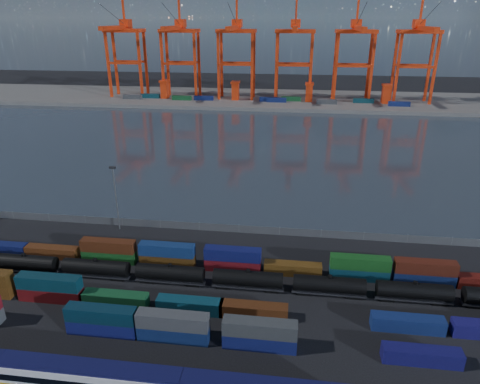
# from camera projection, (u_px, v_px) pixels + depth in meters

# --- Properties ---
(ground) EXTENTS (700.00, 700.00, 0.00)m
(ground) POSITION_uv_depth(u_px,v_px,m) (219.00, 301.00, 79.94)
(ground) COLOR black
(ground) RESTS_ON ground
(harbor_water) EXTENTS (700.00, 700.00, 0.00)m
(harbor_water) POSITION_uv_depth(u_px,v_px,m) (263.00, 146.00, 176.32)
(harbor_water) COLOR #2C353F
(harbor_water) RESTS_ON ground
(far_quay) EXTENTS (700.00, 70.00, 2.00)m
(far_quay) POSITION_uv_depth(u_px,v_px,m) (276.00, 99.00, 272.33)
(far_quay) COLOR #514F4C
(far_quay) RESTS_ON ground
(passenger_train) EXTENTS (77.98, 3.21, 5.50)m
(passenger_train) POSITION_uv_depth(u_px,v_px,m) (91.00, 381.00, 58.98)
(passenger_train) COLOR silver
(passenger_train) RESTS_ON ground
(container_row_south) EXTENTS (139.49, 2.41, 5.14)m
(container_row_south) POSITION_uv_depth(u_px,v_px,m) (205.00, 332.00, 69.11)
(container_row_south) COLOR #44474A
(container_row_south) RESTS_ON ground
(container_row_mid) EXTENTS (141.38, 2.45, 5.23)m
(container_row_mid) POSITION_uv_depth(u_px,v_px,m) (173.00, 301.00, 76.90)
(container_row_mid) COLOR #424547
(container_row_mid) RESTS_ON ground
(container_row_north) EXTENTS (141.26, 2.40, 5.12)m
(container_row_north) POSITION_uv_depth(u_px,v_px,m) (237.00, 262.00, 89.11)
(container_row_north) COLOR #102150
(container_row_north) RESTS_ON ground
(tanker_string) EXTENTS (122.51, 3.01, 4.31)m
(tanker_string) POSITION_uv_depth(u_px,v_px,m) (209.00, 276.00, 83.83)
(tanker_string) COLOR black
(tanker_string) RESTS_ON ground
(waterfront_fence) EXTENTS (160.12, 0.12, 2.20)m
(waterfront_fence) POSITION_uv_depth(u_px,v_px,m) (239.00, 229.00, 105.26)
(waterfront_fence) COLOR #595B5E
(waterfront_fence) RESTS_ON ground
(yard_light_mast) EXTENTS (1.60, 0.40, 16.60)m
(yard_light_mast) POSITION_uv_depth(u_px,v_px,m) (116.00, 195.00, 103.88)
(yard_light_mast) COLOR slate
(yard_light_mast) RESTS_ON ground
(gantry_cranes) EXTENTS (198.29, 44.71, 60.55)m
(gantry_cranes) POSITION_uv_depth(u_px,v_px,m) (265.00, 40.00, 253.51)
(gantry_cranes) COLOR red
(gantry_cranes) RESTS_ON ground
(quay_containers) EXTENTS (172.58, 10.99, 2.60)m
(quay_containers) POSITION_uv_depth(u_px,v_px,m) (257.00, 99.00, 259.43)
(quay_containers) COLOR navy
(quay_containers) RESTS_ON far_quay
(straddle_carriers) EXTENTS (140.00, 7.00, 11.10)m
(straddle_carriers) POSITION_uv_depth(u_px,v_px,m) (272.00, 91.00, 260.87)
(straddle_carriers) COLOR red
(straddle_carriers) RESTS_ON far_quay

